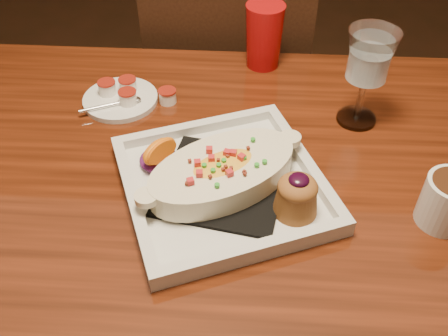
# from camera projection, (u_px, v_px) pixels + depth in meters

# --- Properties ---
(table) EXTENTS (1.50, 0.90, 0.75)m
(table) POSITION_uv_depth(u_px,v_px,m) (210.00, 233.00, 0.87)
(table) COLOR maroon
(table) RESTS_ON floor
(chair_far) EXTENTS (0.42, 0.42, 0.93)m
(chair_far) POSITION_uv_depth(u_px,v_px,m) (229.00, 94.00, 1.42)
(chair_far) COLOR black
(chair_far) RESTS_ON floor
(plate) EXTENTS (0.40, 0.40, 0.08)m
(plate) POSITION_uv_depth(u_px,v_px,m) (227.00, 178.00, 0.79)
(plate) COLOR silver
(plate) RESTS_ON table
(goblet) EXTENTS (0.09, 0.09, 0.18)m
(goblet) POSITION_uv_depth(u_px,v_px,m) (369.00, 61.00, 0.86)
(goblet) COLOR silver
(goblet) RESTS_ON table
(saucer) EXTENTS (0.15, 0.15, 0.10)m
(saucer) POSITION_uv_depth(u_px,v_px,m) (120.00, 97.00, 0.98)
(saucer) COLOR silver
(saucer) RESTS_ON table
(creamer_loose) EXTENTS (0.04, 0.04, 0.03)m
(creamer_loose) POSITION_uv_depth(u_px,v_px,m) (168.00, 96.00, 0.98)
(creamer_loose) COLOR white
(creamer_loose) RESTS_ON table
(red_tumbler) EXTENTS (0.08, 0.08, 0.14)m
(red_tumbler) POSITION_uv_depth(u_px,v_px,m) (264.00, 36.00, 1.04)
(red_tumbler) COLOR #AF0C0E
(red_tumbler) RESTS_ON table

